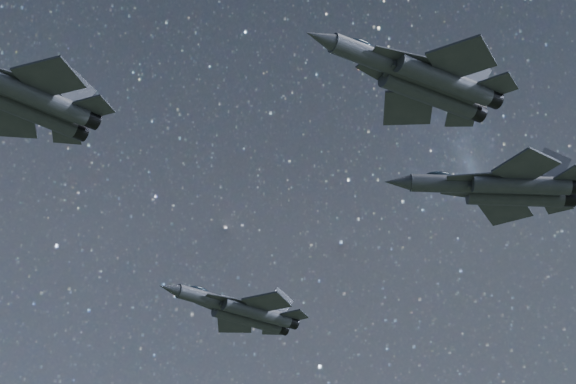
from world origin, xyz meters
name	(u,v)px	position (x,y,z in m)	size (l,w,h in m)	color
jet_lead	(15,93)	(-21.88, -1.25, 147.55)	(16.59, 11.02, 4.22)	#2C2E37
jet_left	(241,310)	(2.04, 24.46, 145.19)	(15.84, 10.70, 3.99)	#2C2E37
jet_right	(421,79)	(5.93, -10.89, 148.13)	(16.76, 11.49, 4.21)	#2C2E37
jet_slot	(502,188)	(18.52, 0.63, 148.22)	(17.51, 11.93, 4.40)	#2C2E37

